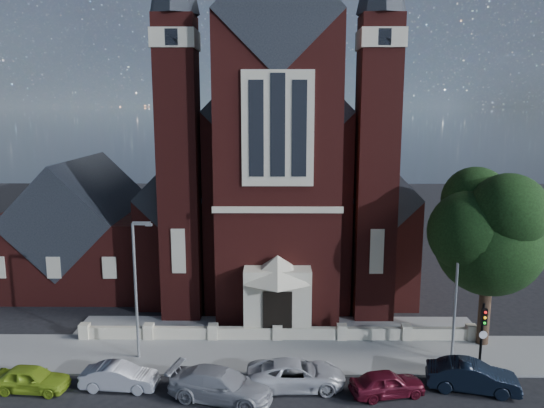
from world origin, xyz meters
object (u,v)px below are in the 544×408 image
Objects in this scene: car_white_suv at (296,374)px; traffic_signal at (483,329)px; street_lamp_left at (137,283)px; car_lime_van at (31,379)px; car_silver_b at (221,385)px; parish_hall at (83,234)px; car_navy at (472,377)px; street_tree at (494,235)px; car_silver_a at (120,377)px; car_dark_red at (387,383)px; street_lamp_right at (458,283)px; church at (277,176)px.

traffic_signal is at bearing -83.84° from car_white_suv.
street_lamp_left is 10.15m from car_white_suv.
car_lime_van is 9.78m from car_silver_b.
parish_hall is 2.68× the size of car_navy.
car_lime_van is 13.55m from car_white_suv.
car_silver_a is (-20.73, -4.97, -6.31)m from street_tree.
car_white_suv reaches higher than car_dark_red.
street_lamp_right is at bearing -28.22° from parish_hall.
church is at bearing 0.28° from car_white_suv.
street_lamp_left reaches higher than car_white_suv.
car_lime_van is at bearing 89.78° from car_white_suv.
church is 23.94m from traffic_signal.
street_lamp_left is 1.00× the size of street_lamp_right.
car_navy is (-1.05, -1.73, -1.83)m from traffic_signal.
car_silver_b is at bearing -169.10° from traffic_signal.
traffic_signal is (18.91, -1.57, -2.02)m from street_lamp_left.
car_lime_van is (-22.68, -3.52, -3.94)m from street_lamp_right.
car_dark_red is at bearing -140.26° from street_lamp_right.
street_lamp_right is 2.14× the size of car_dark_red.
car_lime_van is (-23.59, -1.94, -1.93)m from traffic_signal.
street_lamp_left reaches higher than car_silver_b.
street_lamp_right is 14.13m from car_silver_b.
street_lamp_right is at bearing 0.00° from street_lamp_left.
parish_hall is at bearing 150.02° from traffic_signal.
street_tree is 2.73× the size of car_silver_a.
street_lamp_right is at bearing 120.01° from traffic_signal.
car_white_suv is (-10.05, -1.48, -1.87)m from traffic_signal.
car_navy is (-2.65, -5.01, -6.21)m from street_tree.
street_tree reaches higher than car_silver_a.
car_navy is (17.86, -3.30, -3.85)m from street_lamp_left.
car_white_suv is at bearing -87.52° from church.
street_lamp_right is 2.11× the size of car_lime_van.
car_navy is at bearing -86.26° from car_silver_a.
church is 21.76m from street_lamp_right.
traffic_signal is (11.00, -20.52, -5.60)m from church.
church is 24.50m from car_silver_b.
church is at bearing 1.30° from car_dark_red.
car_navy is (25.95, -17.30, -3.26)m from parish_hall.
street_lamp_right reaches higher than car_silver_b.
street_lamp_left reaches higher than car_silver_a.
traffic_signal is 0.88× the size of car_navy.
car_silver_b is (5.31, -0.97, 0.12)m from car_silver_a.
car_navy is (22.53, 0.22, 0.10)m from car_lime_van.
street_lamp_right is 18.93m from car_silver_a.
car_navy is at bearing -92.50° from street_lamp_right.
car_silver_a is 18.08m from car_navy.
street_lamp_right is at bearing -75.99° from car_silver_a.
church is 3.26× the size of street_tree.
church reaches higher than car_navy.
traffic_signal is at bearing -59.99° from street_lamp_right.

